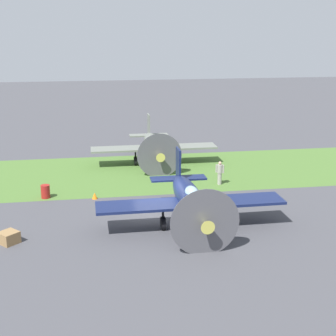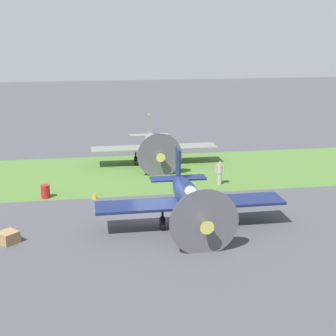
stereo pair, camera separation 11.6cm
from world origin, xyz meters
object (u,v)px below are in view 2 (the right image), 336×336
(airplane_wingman, at_px, (154,145))
(fuel_drum, at_px, (45,191))
(ground_crew_chief, at_px, (220,172))
(runway_marker_cone, at_px, (95,196))
(supply_crate, at_px, (8,237))
(airplane_lead, at_px, (189,199))

(airplane_wingman, bearing_deg, fuel_drum, 42.43)
(ground_crew_chief, bearing_deg, runway_marker_cone, -139.66)
(supply_crate, distance_m, runway_marker_cone, 7.88)
(airplane_lead, xyz_separation_m, supply_crate, (9.98, 0.92, -1.30))
(airplane_wingman, xyz_separation_m, ground_crew_chief, (-3.97, 6.52, -0.66))
(runway_marker_cone, bearing_deg, ground_crew_chief, -169.09)
(airplane_lead, distance_m, ground_crew_chief, 8.12)
(airplane_wingman, distance_m, ground_crew_chief, 7.66)
(airplane_lead, relative_size, airplane_wingman, 1.03)
(airplane_lead, relative_size, fuel_drum, 11.94)
(runway_marker_cone, bearing_deg, airplane_wingman, -121.58)
(ground_crew_chief, height_order, runway_marker_cone, ground_crew_chief)
(airplane_wingman, bearing_deg, ground_crew_chief, 121.65)
(airplane_wingman, height_order, fuel_drum, airplane_wingman)
(fuel_drum, xyz_separation_m, supply_crate, (1.37, 7.10, -0.13))
(fuel_drum, height_order, supply_crate, fuel_drum)
(airplane_lead, bearing_deg, runway_marker_cone, -45.83)
(supply_crate, bearing_deg, runway_marker_cone, -125.94)
(airplane_lead, bearing_deg, supply_crate, 4.98)
(fuel_drum, xyz_separation_m, runway_marker_cone, (-3.25, 0.72, -0.23))
(ground_crew_chief, distance_m, fuel_drum, 12.35)
(ground_crew_chief, height_order, fuel_drum, ground_crew_chief)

